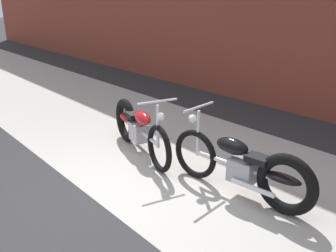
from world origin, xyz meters
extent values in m
plane|color=#2D2D30|center=(0.00, 0.00, 0.00)|extent=(80.00, 80.00, 0.00)
cube|color=#B2ADA3|center=(0.00, 1.75, 0.00)|extent=(36.00, 3.50, 0.01)
torus|color=black|center=(-0.22, 1.10, 0.34)|extent=(0.68, 0.24, 0.68)
torus|color=black|center=(-1.48, 1.42, 0.36)|extent=(0.74, 0.30, 0.73)
cylinder|color=silver|center=(-0.85, 1.26, 0.38)|extent=(1.21, 0.36, 0.06)
cube|color=#99999E|center=(-0.92, 1.28, 0.34)|extent=(0.36, 0.29, 0.28)
ellipsoid|color=red|center=(-0.77, 1.24, 0.62)|extent=(0.47, 0.29, 0.20)
ellipsoid|color=red|center=(-1.43, 1.41, 0.42)|extent=(0.47, 0.28, 0.10)
cube|color=black|center=(-1.12, 1.33, 0.56)|extent=(0.32, 0.26, 0.08)
cylinder|color=silver|center=(-0.26, 1.11, 0.65)|extent=(0.05, 0.05, 0.62)
cylinder|color=silver|center=(-0.26, 1.11, 1.01)|extent=(0.17, 0.57, 0.03)
sphere|color=white|center=(-0.16, 1.09, 0.83)|extent=(0.11, 0.11, 0.11)
cylinder|color=silver|center=(-1.12, 1.49, 0.26)|extent=(0.55, 0.19, 0.06)
torus|color=black|center=(0.24, 1.35, 0.34)|extent=(0.68, 0.15, 0.68)
torus|color=black|center=(1.54, 1.49, 0.36)|extent=(0.74, 0.21, 0.73)
cylinder|color=silver|center=(0.89, 1.42, 0.38)|extent=(1.23, 0.19, 0.06)
cube|color=#99999E|center=(0.97, 1.43, 0.34)|extent=(0.34, 0.25, 0.28)
ellipsoid|color=black|center=(0.81, 1.41, 0.62)|extent=(0.46, 0.24, 0.20)
ellipsoid|color=black|center=(1.49, 1.48, 0.42)|extent=(0.46, 0.23, 0.10)
cube|color=black|center=(1.17, 1.45, 0.56)|extent=(0.30, 0.23, 0.08)
cylinder|color=silver|center=(0.28, 1.35, 0.65)|extent=(0.05, 0.05, 0.62)
cylinder|color=silver|center=(0.28, 1.35, 1.01)|extent=(0.09, 0.58, 0.03)
sphere|color=white|center=(0.19, 1.34, 0.83)|extent=(0.11, 0.11, 0.11)
cylinder|color=silver|center=(1.23, 1.30, 0.26)|extent=(0.55, 0.12, 0.06)
camera|label=1|loc=(3.40, -1.88, 2.36)|focal=39.20mm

